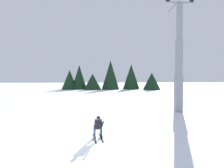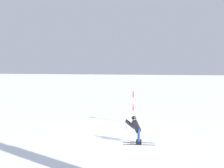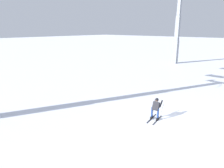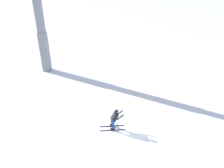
# 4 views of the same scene
# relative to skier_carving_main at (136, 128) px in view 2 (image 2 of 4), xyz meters

# --- Properties ---
(ground_plane) EXTENTS (260.00, 260.00, 0.00)m
(ground_plane) POSITION_rel_skier_carving_main_xyz_m (1.05, -1.09, -0.81)
(ground_plane) COLOR white
(skier_carving_main) EXTENTS (1.67, 0.83, 1.54)m
(skier_carving_main) POSITION_rel_skier_carving_main_xyz_m (0.00, 0.00, 0.00)
(skier_carving_main) COLOR black
(skier_carving_main) RESTS_ON ground_plane
(trail_marker_pole) EXTENTS (0.07, 0.28, 2.23)m
(trail_marker_pole) POSITION_rel_skier_carving_main_xyz_m (1.19, -5.19, 0.39)
(trail_marker_pole) COLOR red
(trail_marker_pole) RESTS_ON ground_plane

